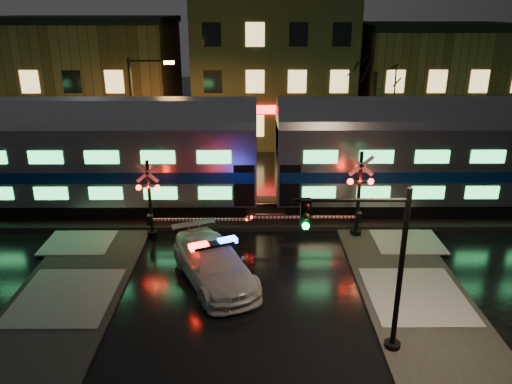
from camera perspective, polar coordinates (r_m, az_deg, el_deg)
ground at (r=21.54m, az=-1.52°, el=-7.83°), size 120.00×120.00×0.00m
ballast at (r=26.00m, az=-1.31°, el=-2.38°), size 90.00×4.20×0.24m
sidewalk_left at (r=17.87m, az=-24.19°, el=-16.20°), size 4.00×20.00×0.12m
sidewalk_right at (r=17.53m, az=20.79°, el=-16.42°), size 4.00×20.00×0.12m
building_left at (r=43.50m, az=-18.77°, el=11.84°), size 14.00×10.00×9.00m
building_mid at (r=41.74m, az=1.84°, el=14.29°), size 12.00×11.00×11.50m
building_right at (r=43.88m, az=19.43°, el=11.50°), size 12.00×10.00×8.50m
train at (r=24.92m, az=1.20°, el=4.56°), size 51.00×3.12×5.92m
police_car at (r=19.73m, az=-4.83°, el=-8.11°), size 4.22×5.84×1.74m
crossing_signal_right at (r=23.34m, az=10.78°, el=-1.26°), size 5.85×0.66×4.14m
crossing_signal_left at (r=23.38m, az=-11.15°, el=-1.71°), size 5.29×0.63×3.75m
traffic_light at (r=15.30m, az=13.17°, el=-8.62°), size 3.53×0.66×5.46m
streetlight at (r=29.30m, az=-13.33°, el=8.46°), size 2.55×0.27×7.62m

